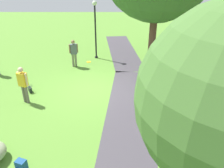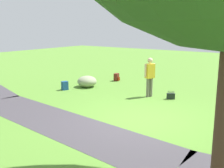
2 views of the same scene
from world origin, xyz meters
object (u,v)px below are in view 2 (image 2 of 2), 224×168
object	(u,v)px
spare_backpack_on_lawn	(117,77)
backpack_by_boulder	(65,86)
lawn_boulder	(87,81)
handbag_on_grass	(171,96)
woman_with_handbag	(150,75)

from	to	relation	value
spare_backpack_on_lawn	backpack_by_boulder	bearing A→B (deg)	76.71
lawn_boulder	handbag_on_grass	xyz separation A→B (m)	(-4.23, -0.23, -0.13)
woman_with_handbag	handbag_on_grass	world-z (taller)	woman_with_handbag
lawn_boulder	woman_with_handbag	distance (m)	3.40
woman_with_handbag	handbag_on_grass	distance (m)	1.21
woman_with_handbag	handbag_on_grass	bearing A→B (deg)	-170.70
lawn_boulder	woman_with_handbag	world-z (taller)	woman_with_handbag
woman_with_handbag	handbag_on_grass	xyz separation A→B (m)	(-0.90, -0.15, -0.79)
lawn_boulder	woman_with_handbag	bearing A→B (deg)	-178.48
backpack_by_boulder	woman_with_handbag	bearing A→B (deg)	-162.47
woman_with_handbag	spare_backpack_on_lawn	distance (m)	3.66
lawn_boulder	spare_backpack_on_lawn	xyz separation A→B (m)	(-0.33, -2.03, -0.07)
lawn_boulder	spare_backpack_on_lawn	size ratio (longest dim) A/B	3.36
woman_with_handbag	lawn_boulder	bearing A→B (deg)	1.52
spare_backpack_on_lawn	woman_with_handbag	bearing A→B (deg)	147.06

